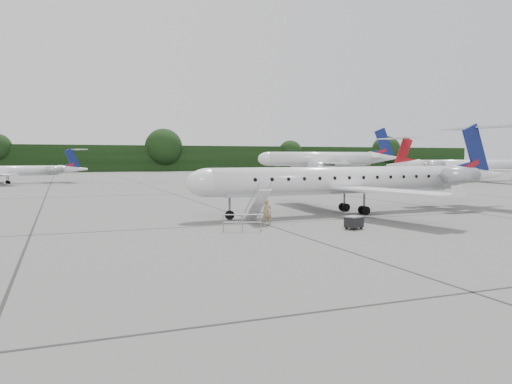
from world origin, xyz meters
name	(u,v)px	position (x,y,z in m)	size (l,w,h in m)	color
ground	(384,226)	(0.00, 0.00, 0.00)	(320.00, 320.00, 0.00)	slate
treeline	(128,158)	(0.00, 130.00, 4.00)	(260.00, 4.00, 8.00)	black
main_regional_jet	(344,167)	(1.36, 7.22, 3.61)	(28.13, 20.25, 7.21)	silver
airstair	(258,206)	(-6.86, 4.44, 1.13)	(0.85, 2.50, 2.26)	silver
passenger	(267,213)	(-6.78, 3.04, 0.81)	(0.59, 0.39, 1.62)	#8C714C
safety_railing	(242,223)	(-9.18, 1.05, 0.50)	(2.20, 0.08, 1.00)	gray
baggage_cart	(354,222)	(-2.50, -0.38, 0.42)	(0.98, 0.79, 0.85)	black
bg_narrowbody	(320,152)	(35.62, 73.61, 5.52)	(30.75, 22.14, 11.04)	silver
bg_regional_left	(2,166)	(-27.97, 64.55, 2.93)	(22.32, 16.07, 5.85)	silver
bg_regional_right	(472,160)	(49.88, 43.24, 3.87)	(29.52, 21.26, 7.75)	silver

